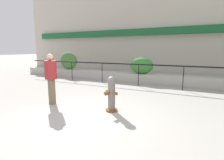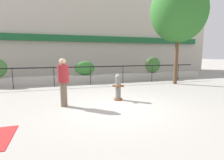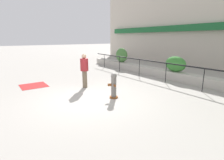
{
  "view_description": "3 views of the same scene",
  "coord_description": "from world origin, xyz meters",
  "px_view_note": "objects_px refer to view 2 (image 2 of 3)",
  "views": [
    {
      "loc": [
        2.7,
        -3.67,
        1.87
      ],
      "look_at": [
        0.0,
        1.81,
        0.8
      ],
      "focal_mm": 28.0,
      "sensor_mm": 36.0,
      "label": 1
    },
    {
      "loc": [
        -1.93,
        -5.7,
        1.86
      ],
      "look_at": [
        0.29,
        1.38,
        0.78
      ],
      "focal_mm": 28.0,
      "sensor_mm": 36.0,
      "label": 2
    },
    {
      "loc": [
        6.16,
        -3.22,
        2.5
      ],
      "look_at": [
        -0.32,
        1.38,
        0.58
      ],
      "focal_mm": 28.0,
      "sensor_mm": 36.0,
      "label": 3
    }
  ],
  "objects_px": {
    "hedge_bush_1": "(85,68)",
    "hedge_bush_2": "(153,65)",
    "fire_hydrant": "(118,87)",
    "pedestrian": "(63,79)",
    "street_tree": "(179,12)"
  },
  "relations": [
    {
      "from": "fire_hydrant",
      "to": "street_tree",
      "type": "relative_size",
      "value": 0.17
    },
    {
      "from": "hedge_bush_1",
      "to": "street_tree",
      "type": "relative_size",
      "value": 0.22
    },
    {
      "from": "hedge_bush_1",
      "to": "street_tree",
      "type": "distance_m",
      "value": 6.86
    },
    {
      "from": "fire_hydrant",
      "to": "hedge_bush_1",
      "type": "bearing_deg",
      "value": 96.71
    },
    {
      "from": "hedge_bush_2",
      "to": "fire_hydrant",
      "type": "relative_size",
      "value": 1.17
    },
    {
      "from": "hedge_bush_2",
      "to": "pedestrian",
      "type": "distance_m",
      "value": 8.58
    },
    {
      "from": "hedge_bush_1",
      "to": "fire_hydrant",
      "type": "bearing_deg",
      "value": -83.29
    },
    {
      "from": "hedge_bush_1",
      "to": "hedge_bush_2",
      "type": "distance_m",
      "value": 5.16
    },
    {
      "from": "fire_hydrant",
      "to": "pedestrian",
      "type": "relative_size",
      "value": 0.62
    },
    {
      "from": "hedge_bush_2",
      "to": "pedestrian",
      "type": "height_order",
      "value": "pedestrian"
    },
    {
      "from": "hedge_bush_1",
      "to": "hedge_bush_2",
      "type": "height_order",
      "value": "hedge_bush_2"
    },
    {
      "from": "hedge_bush_2",
      "to": "fire_hydrant",
      "type": "height_order",
      "value": "hedge_bush_2"
    },
    {
      "from": "fire_hydrant",
      "to": "street_tree",
      "type": "height_order",
      "value": "street_tree"
    },
    {
      "from": "hedge_bush_2",
      "to": "pedestrian",
      "type": "xyz_separation_m",
      "value": [
        -6.73,
        -5.32,
        -0.1
      ]
    },
    {
      "from": "hedge_bush_1",
      "to": "pedestrian",
      "type": "distance_m",
      "value": 5.55
    }
  ]
}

